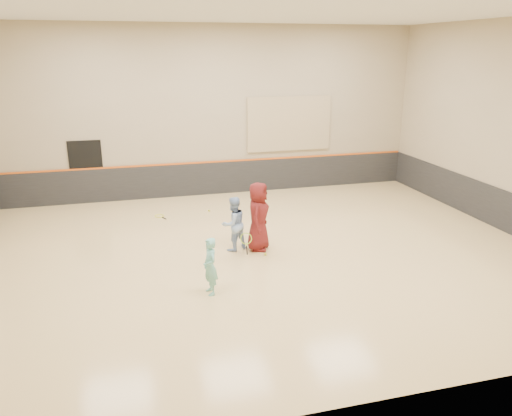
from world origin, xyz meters
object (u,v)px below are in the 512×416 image
object	(u,v)px
instructor	(233,224)
girl	(210,266)
young_man	(258,216)
spare_racket	(159,216)

from	to	relation	value
instructor	girl	bearing A→B (deg)	42.29
young_man	spare_racket	size ratio (longest dim) A/B	2.66
instructor	young_man	bearing A→B (deg)	146.21
girl	young_man	size ratio (longest dim) A/B	0.70
girl	young_man	xyz separation A→B (m)	(1.68, 2.21, 0.28)
instructor	young_man	size ratio (longest dim) A/B	0.79
instructor	young_man	world-z (taller)	young_man
girl	spare_racket	distance (m)	5.76
girl	young_man	world-z (taller)	young_man
girl	spare_racket	world-z (taller)	girl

